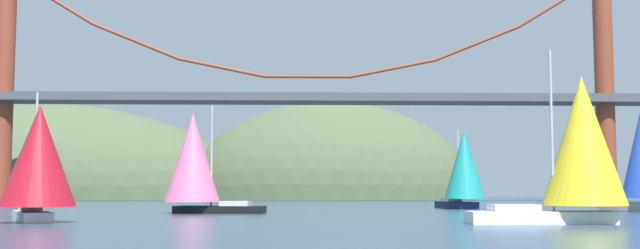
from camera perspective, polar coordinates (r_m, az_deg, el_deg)
headland_center at (r=153.34m, az=0.75°, el=-5.53°), size 58.11×44.00×38.70m
headland_left at (r=162.30m, az=-21.02°, el=-5.17°), size 88.26×44.00×38.27m
suspension_bridge at (r=114.10m, az=-0.93°, el=2.33°), size 125.42×6.00×34.36m
sailboat_yellow_sail at (r=43.08m, az=18.68°, el=-1.58°), size 8.49×4.46×9.27m
sailboat_pink_spinnaker at (r=59.48m, az=-9.30°, el=-2.68°), size 8.09×4.81×8.23m
sailboat_teal_sail at (r=73.00m, az=10.61°, el=-3.21°), size 4.47×7.38×7.52m
sailboat_crimson_sail at (r=44.94m, az=-20.19°, el=-2.42°), size 5.53×7.35×7.28m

